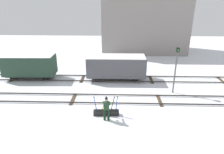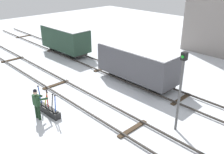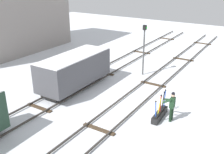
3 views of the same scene
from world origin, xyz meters
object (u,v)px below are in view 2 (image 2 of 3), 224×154
Objects in this scene: signal_post at (181,85)px; freight_car_near_switch at (138,63)px; switch_lever_frame at (49,110)px; freight_car_far_end at (65,39)px; rail_worker at (37,102)px.

signal_post is 5.86m from freight_car_near_switch.
freight_car_near_switch is (0.61, 6.64, 1.16)m from switch_lever_frame.
switch_lever_frame is at bearing -146.07° from signal_post.
switch_lever_frame is 0.36× the size of freight_car_far_end.
signal_post is (5.62, 3.78, 2.19)m from switch_lever_frame.
rail_worker is 7.25m from signal_post.
freight_car_far_end is (-8.19, 7.27, 0.44)m from rail_worker.
rail_worker is at bearing -94.75° from freight_car_near_switch.
signal_post reaches higher than rail_worker.
signal_post reaches higher than freight_car_near_switch.
freight_car_far_end reaches higher than rail_worker.
freight_car_far_end is (-13.76, 2.86, -1.02)m from signal_post.
rail_worker reaches higher than switch_lever_frame.
switch_lever_frame is 0.45× the size of signal_post.
switch_lever_frame is 0.32× the size of freight_car_near_switch.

